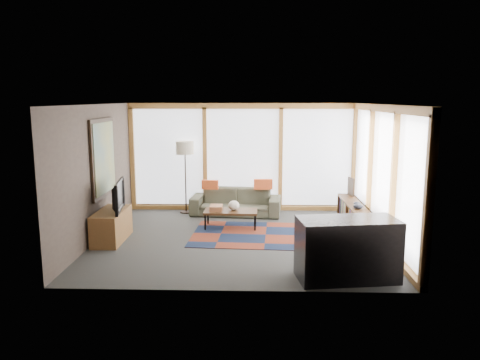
{
  "coord_description": "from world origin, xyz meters",
  "views": [
    {
      "loc": [
        0.29,
        -8.8,
        2.71
      ],
      "look_at": [
        0.0,
        0.4,
        1.1
      ],
      "focal_mm": 35.0,
      "sensor_mm": 36.0,
      "label": 1
    }
  ],
  "objects_px": {
    "television": "(114,196)",
    "bar_counter": "(347,249)",
    "sofa": "(236,202)",
    "bookshelf": "(354,215)",
    "floor_lamp": "(186,177)",
    "coffee_table": "(231,219)",
    "tv_console": "(112,226)"
  },
  "relations": [
    {
      "from": "floor_lamp",
      "to": "coffee_table",
      "type": "relative_size",
      "value": 1.54
    },
    {
      "from": "sofa",
      "to": "coffee_table",
      "type": "height_order",
      "value": "sofa"
    },
    {
      "from": "coffee_table",
      "to": "tv_console",
      "type": "bearing_deg",
      "value": -155.92
    },
    {
      "from": "coffee_table",
      "to": "bar_counter",
      "type": "bearing_deg",
      "value": -55.97
    },
    {
      "from": "floor_lamp",
      "to": "bar_counter",
      "type": "height_order",
      "value": "floor_lamp"
    },
    {
      "from": "television",
      "to": "bar_counter",
      "type": "xyz_separation_m",
      "value": [
        4.07,
        -1.81,
        -0.41
      ]
    },
    {
      "from": "sofa",
      "to": "coffee_table",
      "type": "distance_m",
      "value": 1.14
    },
    {
      "from": "sofa",
      "to": "bar_counter",
      "type": "relative_size",
      "value": 1.41
    },
    {
      "from": "coffee_table",
      "to": "television",
      "type": "bearing_deg",
      "value": -155.07
    },
    {
      "from": "coffee_table",
      "to": "bar_counter",
      "type": "relative_size",
      "value": 0.75
    },
    {
      "from": "bookshelf",
      "to": "television",
      "type": "bearing_deg",
      "value": -165.94
    },
    {
      "from": "bookshelf",
      "to": "television",
      "type": "xyz_separation_m",
      "value": [
        -4.8,
        -1.2,
        0.63
      ]
    },
    {
      "from": "coffee_table",
      "to": "tv_console",
      "type": "relative_size",
      "value": 0.94
    },
    {
      "from": "coffee_table",
      "to": "sofa",
      "type": "bearing_deg",
      "value": 87.05
    },
    {
      "from": "tv_console",
      "to": "coffee_table",
      "type": "bearing_deg",
      "value": 24.08
    },
    {
      "from": "sofa",
      "to": "bookshelf",
      "type": "xyz_separation_m",
      "value": [
        2.58,
        -0.94,
        -0.05
      ]
    },
    {
      "from": "sofa",
      "to": "bar_counter",
      "type": "xyz_separation_m",
      "value": [
        1.84,
        -3.95,
        0.16
      ]
    },
    {
      "from": "floor_lamp",
      "to": "bookshelf",
      "type": "distance_m",
      "value": 3.98
    },
    {
      "from": "sofa",
      "to": "television",
      "type": "relative_size",
      "value": 2.07
    },
    {
      "from": "floor_lamp",
      "to": "tv_console",
      "type": "relative_size",
      "value": 1.44
    },
    {
      "from": "floor_lamp",
      "to": "bookshelf",
      "type": "relative_size",
      "value": 0.85
    },
    {
      "from": "tv_console",
      "to": "sofa",
      "type": "bearing_deg",
      "value": 42.84
    },
    {
      "from": "floor_lamp",
      "to": "coffee_table",
      "type": "bearing_deg",
      "value": -48.49
    },
    {
      "from": "floor_lamp",
      "to": "tv_console",
      "type": "bearing_deg",
      "value": -115.62
    },
    {
      "from": "sofa",
      "to": "floor_lamp",
      "type": "xyz_separation_m",
      "value": [
        -1.2,
        0.16,
        0.55
      ]
    },
    {
      "from": "bookshelf",
      "to": "tv_console",
      "type": "bearing_deg",
      "value": -166.19
    },
    {
      "from": "bookshelf",
      "to": "tv_console",
      "type": "relative_size",
      "value": 1.7
    },
    {
      "from": "television",
      "to": "bar_counter",
      "type": "height_order",
      "value": "television"
    },
    {
      "from": "sofa",
      "to": "floor_lamp",
      "type": "bearing_deg",
      "value": 177.57
    },
    {
      "from": "tv_console",
      "to": "bar_counter",
      "type": "relative_size",
      "value": 0.8
    },
    {
      "from": "coffee_table",
      "to": "television",
      "type": "xyz_separation_m",
      "value": [
        -2.17,
        -1.01,
        0.7
      ]
    },
    {
      "from": "tv_console",
      "to": "television",
      "type": "bearing_deg",
      "value": -2.07
    }
  ]
}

